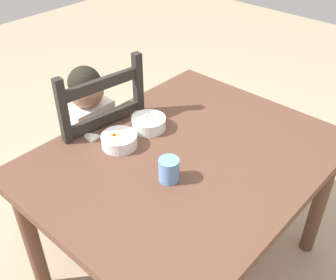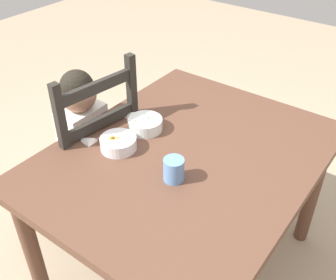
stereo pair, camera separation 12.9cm
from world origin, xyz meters
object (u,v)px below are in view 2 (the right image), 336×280
Objects in this scene: dining_table at (186,171)px; dining_chair at (90,160)px; spoon at (121,141)px; drinking_cup at (174,170)px; bowl_of_carrots at (118,143)px; bowl_of_peas at (145,124)px; child_figure at (88,134)px.

dining_table is 0.57m from dining_chair.
dining_chair is at bearing 81.56° from spoon.
dining_chair is 0.67m from drinking_cup.
bowl_of_peas is at bearing -0.01° from bowl_of_carrots.
spoon reaches higher than dining_table.
dining_table is at bearing -69.29° from spoon.
bowl_of_carrots is at bearing 120.02° from dining_table.
bowl_of_peas is 1.11× the size of spoon.
bowl_of_peas is 1.01× the size of bowl_of_carrots.
dining_table is 8.98× the size of spoon.
child_figure reaches higher than spoon.
dining_table is 0.31m from bowl_of_carrots.
dining_table is at bearing 18.18° from drinking_cup.
dining_table is at bearing -83.52° from dining_chair.
bowl_of_carrots reaches higher than dining_table.
drinking_cup is at bearing -93.96° from bowl_of_carrots.
bowl_of_peas is at bearing -73.20° from child_figure.
child_figure is 6.26× the size of bowl_of_peas.
drinking_cup is (-0.06, -0.32, 0.04)m from spoon.
child_figure is at bearing -19.73° from dining_chair.
dining_chair is 0.16m from child_figure.
spoon is at bearing 30.47° from bowl_of_carrots.
spoon is at bearing -98.44° from dining_chair.
dining_chair is 6.78× the size of bowl_of_carrots.
bowl_of_carrots is 1.10× the size of spoon.
dining_chair reaches higher than dining_table.
spoon is (0.04, 0.02, -0.02)m from bowl_of_carrots.
spoon is at bearing 79.32° from drinking_cup.
drinking_cup is (-0.16, -0.05, 0.15)m from dining_table.
dining_chair is 0.38m from spoon.
dining_chair is at bearing 80.34° from drinking_cup.
child_figure reaches higher than drinking_cup.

